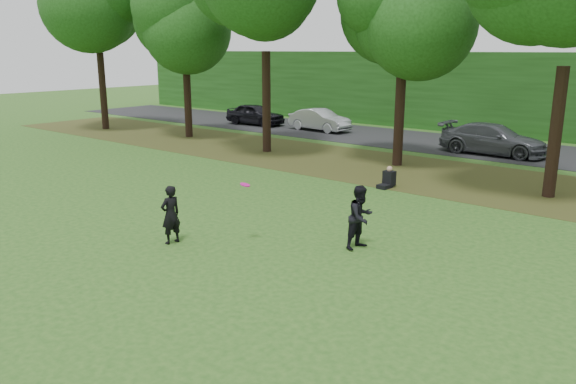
% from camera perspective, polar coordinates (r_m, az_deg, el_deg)
% --- Properties ---
extents(ground, '(120.00, 120.00, 0.00)m').
position_cam_1_polar(ground, '(13.73, -6.14, -7.94)').
color(ground, '#245019').
rests_on(ground, ground).
extents(leaf_litter, '(60.00, 7.00, 0.01)m').
position_cam_1_polar(leaf_litter, '(24.25, 16.22, 1.42)').
color(leaf_litter, '#493D1A').
rests_on(leaf_litter, ground).
extents(street, '(70.00, 7.00, 0.02)m').
position_cam_1_polar(street, '(31.65, 22.00, 3.88)').
color(street, black).
rests_on(street, ground).
extents(far_hedge, '(70.00, 3.00, 5.00)m').
position_cam_1_polar(far_hedge, '(37.10, 25.23, 8.84)').
color(far_hedge, '#1C4513').
rests_on(far_hedge, ground).
extents(player_left, '(0.44, 0.63, 1.63)m').
position_cam_1_polar(player_left, '(15.59, -11.84, -2.27)').
color(player_left, black).
rests_on(player_left, ground).
extents(player_right, '(0.77, 0.93, 1.72)m').
position_cam_1_polar(player_right, '(15.00, 7.40, -2.54)').
color(player_right, black).
rests_on(player_right, ground).
extents(parked_cars, '(39.25, 3.78, 1.53)m').
position_cam_1_polar(parked_cars, '(30.50, 22.52, 4.90)').
color(parked_cars, black).
rests_on(parked_cars, street).
extents(frisbee, '(0.38, 0.38, 0.11)m').
position_cam_1_polar(frisbee, '(15.06, -4.38, 0.74)').
color(frisbee, '#DF1295').
rests_on(frisbee, ground).
extents(seated_person, '(0.48, 0.77, 0.83)m').
position_cam_1_polar(seated_person, '(21.90, 10.12, 1.25)').
color(seated_person, black).
rests_on(seated_person, ground).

